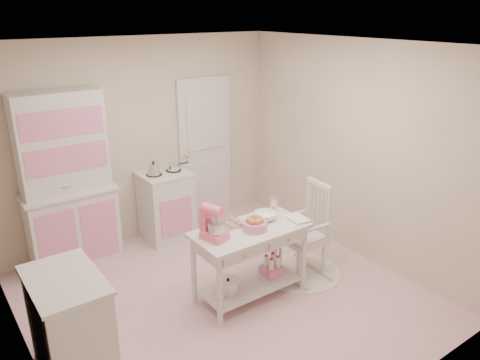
% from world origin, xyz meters
% --- Properties ---
extents(room_shell, '(3.84, 3.84, 2.62)m').
position_xyz_m(room_shell, '(0.00, 0.00, 1.65)').
color(room_shell, pink).
rests_on(room_shell, ground).
extents(door, '(0.82, 0.05, 2.04)m').
position_xyz_m(door, '(0.95, 1.87, 1.02)').
color(door, silver).
rests_on(door, ground).
extents(hutch, '(1.06, 0.50, 2.08)m').
position_xyz_m(hutch, '(-1.04, 1.66, 1.04)').
color(hutch, silver).
rests_on(hutch, ground).
extents(stove, '(0.62, 0.57, 0.92)m').
position_xyz_m(stove, '(0.16, 1.61, 0.46)').
color(stove, silver).
rests_on(stove, ground).
extents(base_cabinet, '(0.54, 0.84, 0.92)m').
position_xyz_m(base_cabinet, '(-1.63, -0.18, 0.46)').
color(base_cabinet, silver).
rests_on(base_cabinet, ground).
extents(lace_rug, '(0.92, 0.92, 0.01)m').
position_xyz_m(lace_rug, '(1.00, -0.12, 0.01)').
color(lace_rug, white).
rests_on(lace_rug, ground).
extents(rocking_chair, '(0.54, 0.76, 1.10)m').
position_xyz_m(rocking_chair, '(1.00, -0.12, 0.55)').
color(rocking_chair, silver).
rests_on(rocking_chair, ground).
extents(work_table, '(1.20, 0.60, 0.80)m').
position_xyz_m(work_table, '(0.23, -0.14, 0.40)').
color(work_table, silver).
rests_on(work_table, ground).
extents(stand_mixer, '(0.27, 0.32, 0.34)m').
position_xyz_m(stand_mixer, '(-0.19, -0.12, 0.97)').
color(stand_mixer, '#F26680').
rests_on(stand_mixer, work_table).
extents(cookie_tray, '(0.34, 0.24, 0.02)m').
position_xyz_m(cookie_tray, '(0.08, 0.04, 0.81)').
color(cookie_tray, silver).
rests_on(cookie_tray, work_table).
extents(bread_basket, '(0.25, 0.25, 0.09)m').
position_xyz_m(bread_basket, '(0.25, -0.19, 0.85)').
color(bread_basket, pink).
rests_on(bread_basket, work_table).
extents(mixing_bowl, '(0.25, 0.25, 0.08)m').
position_xyz_m(mixing_bowl, '(0.49, -0.06, 0.84)').
color(mixing_bowl, white).
rests_on(mixing_bowl, work_table).
extents(metal_pitcher, '(0.10, 0.10, 0.17)m').
position_xyz_m(metal_pitcher, '(0.67, 0.02, 0.89)').
color(metal_pitcher, silver).
rests_on(metal_pitcher, work_table).
extents(recipe_book, '(0.20, 0.25, 0.02)m').
position_xyz_m(recipe_book, '(0.68, -0.26, 0.81)').
color(recipe_book, white).
rests_on(recipe_book, work_table).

